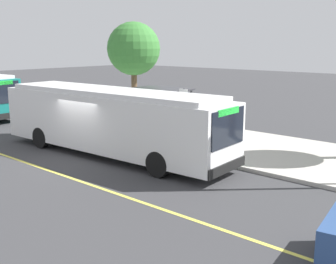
{
  "coord_description": "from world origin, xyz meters",
  "views": [
    {
      "loc": [
        14.46,
        -11.03,
        4.9
      ],
      "look_at": [
        3.71,
        1.33,
        1.43
      ],
      "focal_mm": 44.73,
      "sensor_mm": 36.0,
      "label": 1
    }
  ],
  "objects_px": {
    "route_sign_post": "(183,111)",
    "pedestrian_commuter": "(194,128)",
    "transit_bus_main": "(111,119)",
    "waiting_bench": "(161,125)"
  },
  "relations": [
    {
      "from": "waiting_bench",
      "to": "route_sign_post",
      "type": "height_order",
      "value": "route_sign_post"
    },
    {
      "from": "transit_bus_main",
      "to": "pedestrian_commuter",
      "type": "height_order",
      "value": "transit_bus_main"
    },
    {
      "from": "pedestrian_commuter",
      "to": "transit_bus_main",
      "type": "bearing_deg",
      "value": -130.45
    },
    {
      "from": "transit_bus_main",
      "to": "waiting_bench",
      "type": "bearing_deg",
      "value": 102.1
    },
    {
      "from": "route_sign_post",
      "to": "pedestrian_commuter",
      "type": "xyz_separation_m",
      "value": [
        0.25,
        0.48,
        -0.84
      ]
    },
    {
      "from": "route_sign_post",
      "to": "pedestrian_commuter",
      "type": "bearing_deg",
      "value": 62.48
    },
    {
      "from": "transit_bus_main",
      "to": "route_sign_post",
      "type": "bearing_deg",
      "value": 47.43
    },
    {
      "from": "waiting_bench",
      "to": "route_sign_post",
      "type": "distance_m",
      "value": 3.94
    },
    {
      "from": "waiting_bench",
      "to": "route_sign_post",
      "type": "relative_size",
      "value": 0.57
    },
    {
      "from": "transit_bus_main",
      "to": "route_sign_post",
      "type": "xyz_separation_m",
      "value": [
        2.19,
        2.39,
        0.34
      ]
    }
  ]
}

